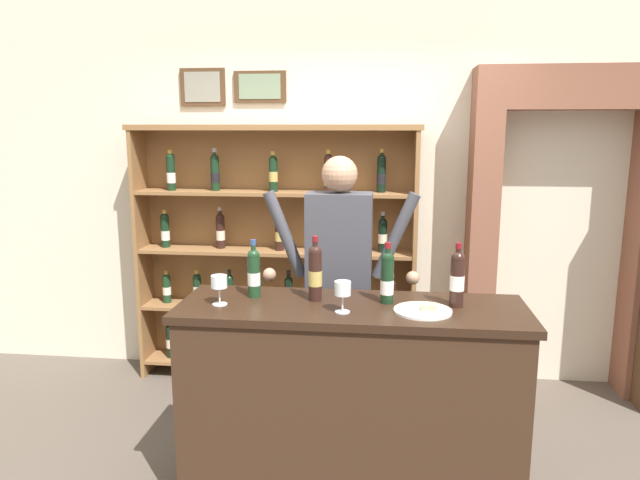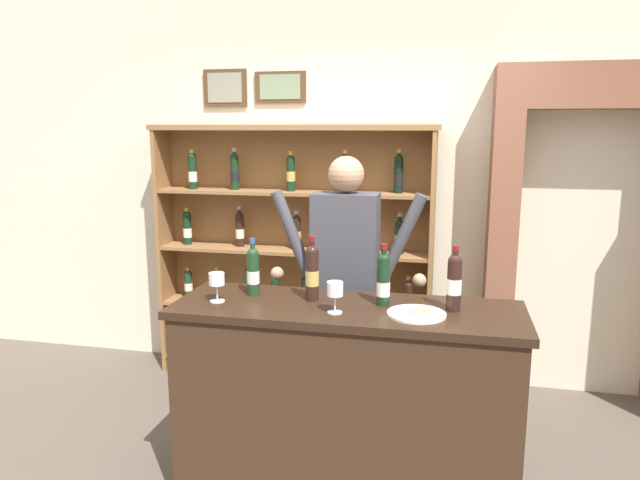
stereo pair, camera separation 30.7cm
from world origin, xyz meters
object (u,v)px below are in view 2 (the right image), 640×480
at_px(cheese_plate, 417,314).
at_px(wine_glass_center, 335,290).
at_px(wine_glass_right, 217,280).
at_px(shopkeeper, 345,269).
at_px(tasting_bottle_prosecco, 383,278).
at_px(tasting_bottle_grappa, 312,272).
at_px(tasting_counter, 346,404).
at_px(wine_shelf, 293,249).
at_px(tasting_bottle_brunello, 454,281).
at_px(tasting_bottle_rosso, 253,270).

bearing_deg(cheese_plate, wine_glass_center, -172.69).
bearing_deg(wine_glass_right, shopkeeper, 51.38).
bearing_deg(tasting_bottle_prosecco, tasting_bottle_grappa, 179.22).
relative_size(wine_glass_center, wine_glass_right, 1.02).
bearing_deg(tasting_bottle_prosecco, tasting_counter, -160.26).
distance_m(shopkeeper, tasting_bottle_grappa, 0.56).
distance_m(wine_shelf, wine_glass_right, 1.52).
xyz_separation_m(tasting_bottle_grappa, cheese_plate, (0.54, -0.13, -0.14)).
height_order(wine_shelf, tasting_bottle_prosecco, wine_shelf).
relative_size(wine_shelf, tasting_bottle_grappa, 6.40).
distance_m(tasting_bottle_prosecco, tasting_bottle_brunello, 0.34).
relative_size(wine_glass_right, cheese_plate, 0.54).
bearing_deg(tasting_counter, wine_glass_right, -174.26).
relative_size(tasting_counter, wine_glass_right, 11.56).
bearing_deg(tasting_bottle_rosso, tasting_counter, -9.99).
xyz_separation_m(tasting_bottle_prosecco, cheese_plate, (0.18, -0.13, -0.13)).
height_order(shopkeeper, tasting_bottle_brunello, shopkeeper).
xyz_separation_m(wine_shelf, tasting_bottle_prosecco, (0.84, -1.39, 0.17)).
height_order(tasting_bottle_rosso, wine_glass_right, tasting_bottle_rosso).
bearing_deg(tasting_bottle_rosso, tasting_bottle_grappa, -4.18).
distance_m(tasting_counter, tasting_bottle_grappa, 0.70).
relative_size(wine_shelf, tasting_bottle_brunello, 6.67).
relative_size(tasting_counter, wine_glass_center, 11.34).
distance_m(wine_glass_center, wine_glass_right, 0.62).
relative_size(tasting_counter, cheese_plate, 6.24).
relative_size(tasting_bottle_rosso, tasting_bottle_brunello, 0.95).
bearing_deg(tasting_bottle_grappa, wine_glass_center, -49.94).
relative_size(tasting_counter, tasting_bottle_grappa, 5.20).
bearing_deg(tasting_bottle_brunello, tasting_bottle_rosso, 177.45).
bearing_deg(wine_glass_right, cheese_plate, -0.10).
xyz_separation_m(shopkeeper, tasting_bottle_brunello, (0.63, -0.56, 0.11)).
height_order(shopkeeper, wine_glass_center, shopkeeper).
distance_m(tasting_counter, tasting_bottle_brunello, 0.84).
height_order(tasting_bottle_rosso, cheese_plate, tasting_bottle_rosso).
xyz_separation_m(wine_shelf, tasting_bottle_grappa, (0.47, -1.38, 0.18)).
height_order(shopkeeper, tasting_bottle_grappa, shopkeeper).
bearing_deg(wine_glass_center, cheese_plate, 7.31).
distance_m(tasting_bottle_brunello, wine_glass_right, 1.17).
xyz_separation_m(tasting_bottle_rosso, cheese_plate, (0.86, -0.16, -0.12)).
distance_m(tasting_bottle_prosecco, wine_glass_center, 0.27).
height_order(wine_shelf, tasting_counter, wine_shelf).
xyz_separation_m(wine_glass_center, wine_glass_right, (-0.62, 0.05, -0.00)).
bearing_deg(tasting_bottle_prosecco, wine_glass_right, -171.22).
height_order(tasting_bottle_grappa, cheese_plate, tasting_bottle_grappa).
xyz_separation_m(wine_shelf, cheese_plate, (1.01, -1.52, 0.04)).
bearing_deg(tasting_bottle_rosso, cheese_plate, -10.38).
relative_size(tasting_counter, shopkeeper, 0.99).
height_order(tasting_bottle_grappa, tasting_bottle_prosecco, tasting_bottle_grappa).
distance_m(tasting_bottle_rosso, tasting_bottle_brunello, 1.03).
relative_size(wine_shelf, wine_glass_center, 13.94).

